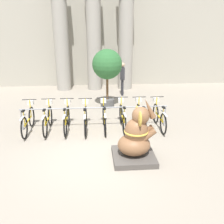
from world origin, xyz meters
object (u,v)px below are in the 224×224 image
bicycle_2 (67,119)px  bicycle_1 (48,119)px  bicycle_4 (104,118)px  elephant_statue (136,139)px  bicycle_3 (86,119)px  potted_tree (107,67)px  bicycle_5 (123,117)px  bicycle_0 (28,120)px  bicycle_7 (159,116)px  person_pedestrian (122,76)px  bicycle_6 (141,117)px

bicycle_2 → bicycle_1: bearing=179.7°
bicycle_4 → elephant_statue: size_ratio=1.01×
bicycle_3 → potted_tree: 3.02m
bicycle_5 → potted_tree: (-0.38, 2.49, 1.34)m
bicycle_0 → bicycle_7: bearing=-0.0°
potted_tree → person_pedestrian: bearing=64.2°
bicycle_1 → bicycle_5: 2.55m
bicycle_3 → bicycle_6: (1.91, 0.04, 0.00)m
bicycle_2 → potted_tree: 3.24m
bicycle_4 → elephant_statue: (0.74, -2.12, 0.17)m
bicycle_1 → potted_tree: size_ratio=0.70×
bicycle_0 → potted_tree: bearing=42.2°
bicycle_4 → bicycle_6: 1.28m
person_pedestrian → bicycle_5: bearing=-96.6°
bicycle_0 → elephant_statue: size_ratio=1.01×
person_pedestrian → potted_tree: size_ratio=0.67×
bicycle_1 → bicycle_6: (3.19, -0.00, 0.00)m
bicycle_1 → bicycle_2: bearing=-0.3°
bicycle_5 → potted_tree: bearing=98.6°
person_pedestrian → potted_tree: potted_tree is taller
person_pedestrian → potted_tree: (-0.87, -1.80, 0.77)m
bicycle_3 → elephant_statue: size_ratio=1.01×
bicycle_7 → elephant_statue: 2.39m
bicycle_0 → bicycle_6: bearing=0.5°
bicycle_0 → bicycle_1: bearing=3.3°
bicycle_1 → bicycle_4: bearing=0.2°
bicycle_4 → potted_tree: (0.26, 2.50, 1.34)m
bicycle_7 → bicycle_6: bearing=176.9°
bicycle_2 → bicycle_5: 1.91m
bicycle_3 → bicycle_5: 1.28m
bicycle_0 → bicycle_7: (4.46, -0.00, 0.00)m
bicycle_1 → bicycle_2: same height
bicycle_0 → bicycle_4: size_ratio=1.00×
bicycle_0 → bicycle_2: 1.28m
bicycle_1 → bicycle_5: size_ratio=1.00×
elephant_statue → potted_tree: bearing=95.9°
person_pedestrian → elephant_statue: bearing=-93.5°
bicycle_0 → bicycle_4: bearing=1.0°
bicycle_4 → bicycle_0: bearing=-179.0°
bicycle_5 → bicycle_6: bearing=-2.4°
bicycle_4 → bicycle_7: size_ratio=1.00×
bicycle_0 → person_pedestrian: (3.68, 4.34, 0.58)m
potted_tree → bicycle_5: bearing=-81.4°
bicycle_1 → person_pedestrian: person_pedestrian is taller
bicycle_2 → bicycle_4: bearing=0.4°
bicycle_2 → bicycle_3: bearing=-3.9°
bicycle_4 → person_pedestrian: 4.48m
elephant_statue → bicycle_3: bearing=123.6°
bicycle_5 → bicycle_3: bearing=-176.9°
bicycle_4 → person_pedestrian: size_ratio=1.05×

